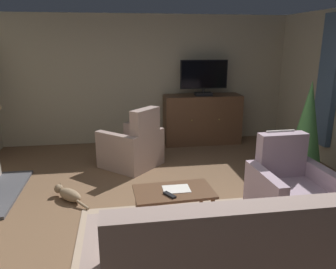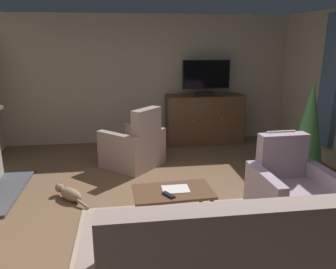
{
  "view_description": "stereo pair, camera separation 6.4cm",
  "coord_description": "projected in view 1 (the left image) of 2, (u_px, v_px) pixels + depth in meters",
  "views": [
    {
      "loc": [
        -0.61,
        -3.51,
        2.07
      ],
      "look_at": [
        -0.01,
        0.34,
        0.96
      ],
      "focal_mm": 35.28,
      "sensor_mm": 36.0,
      "label": 1
    },
    {
      "loc": [
        -0.55,
        -3.52,
        2.07
      ],
      "look_at": [
        -0.01,
        0.34,
        0.96
      ],
      "focal_mm": 35.28,
      "sensor_mm": 36.0,
      "label": 2
    }
  ],
  "objects": [
    {
      "name": "ground_plane",
      "position": [
        173.0,
        220.0,
        4.0
      ],
      "size": [
        6.46,
        7.16,
        0.04
      ],
      "primitive_type": "cube",
      "color": "brown"
    },
    {
      "name": "wall_back",
      "position": [
        146.0,
        80.0,
        6.81
      ],
      "size": [
        6.46,
        0.1,
        2.59
      ],
      "primitive_type": "cube",
      "color": "#B2A88E",
      "rests_on": "ground_plane"
    },
    {
      "name": "curtain_panel_far",
      "position": [
        328.0,
        81.0,
        5.49
      ],
      "size": [
        0.1,
        0.44,
        2.17
      ],
      "primitive_type": "cube",
      "color": "slate"
    },
    {
      "name": "rug_central",
      "position": [
        195.0,
        237.0,
        3.61
      ],
      "size": [
        2.55,
        1.61,
        0.01
      ],
      "primitive_type": "cube",
      "color": "tan",
      "rests_on": "ground_plane"
    },
    {
      "name": "tv_cabinet",
      "position": [
        202.0,
        120.0,
        6.86
      ],
      "size": [
        1.57,
        0.56,
        1.01
      ],
      "color": "#402A1C",
      "rests_on": "ground_plane"
    },
    {
      "name": "television",
      "position": [
        204.0,
        77.0,
        6.56
      ],
      "size": [
        0.95,
        0.2,
        0.7
      ],
      "color": "black",
      "rests_on": "tv_cabinet"
    },
    {
      "name": "coffee_table",
      "position": [
        174.0,
        196.0,
        3.68
      ],
      "size": [
        0.9,
        0.55,
        0.47
      ],
      "color": "brown",
      "rests_on": "ground_plane"
    },
    {
      "name": "tv_remote",
      "position": [
        170.0,
        195.0,
        3.53
      ],
      "size": [
        0.13,
        0.17,
        0.02
      ],
      "primitive_type": "cube",
      "rotation": [
        0.0,
        0.0,
        2.12
      ],
      "color": "black",
      "rests_on": "coffee_table"
    },
    {
      "name": "folded_newspaper",
      "position": [
        176.0,
        189.0,
        3.69
      ],
      "size": [
        0.3,
        0.22,
        0.01
      ],
      "primitive_type": "cube",
      "rotation": [
        0.0,
        0.0,
        0.01
      ],
      "color": "silver",
      "rests_on": "coffee_table"
    },
    {
      "name": "sofa_floral",
      "position": [
        216.0,
        269.0,
        2.61
      ],
      "size": [
        2.04,
        0.87,
        1.01
      ],
      "color": "#A3897F",
      "rests_on": "ground_plane"
    },
    {
      "name": "armchair_facing_sofa",
      "position": [
        290.0,
        191.0,
        4.0
      ],
      "size": [
        0.9,
        0.88,
        0.99
      ],
      "color": "#AD93A3",
      "rests_on": "ground_plane"
    },
    {
      "name": "armchair_in_far_corner",
      "position": [
        133.0,
        147.0,
        5.59
      ],
      "size": [
        1.17,
        1.17,
        1.03
      ],
      "color": "#A3897F",
      "rests_on": "ground_plane"
    },
    {
      "name": "potted_plant_leafy_by_curtain",
      "position": [
        307.0,
        128.0,
        4.87
      ],
      "size": [
        0.47,
        0.47,
        1.53
      ],
      "color": "beige",
      "rests_on": "ground_plane"
    },
    {
      "name": "cat",
      "position": [
        69.0,
        194.0,
        4.43
      ],
      "size": [
        0.51,
        0.57,
        0.18
      ],
      "color": "#937A5B",
      "rests_on": "ground_plane"
    }
  ]
}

